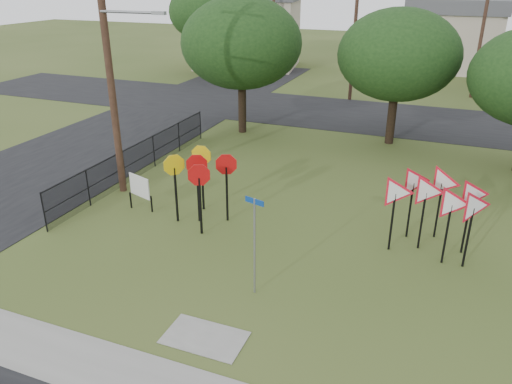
% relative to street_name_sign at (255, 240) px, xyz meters
% --- Properties ---
extents(ground, '(140.00, 140.00, 0.00)m').
position_rel_street_name_sign_xyz_m(ground, '(-0.42, 0.15, -1.67)').
color(ground, '#384B1C').
extents(street_left, '(8.00, 50.00, 0.02)m').
position_rel_street_name_sign_xyz_m(street_left, '(-12.42, 10.15, -1.66)').
color(street_left, black).
rests_on(street_left, ground).
extents(street_far, '(60.00, 8.00, 0.02)m').
position_rel_street_name_sign_xyz_m(street_far, '(-0.42, 20.15, -1.66)').
color(street_far, black).
rests_on(street_far, ground).
extents(curb_pad, '(2.00, 1.20, 0.02)m').
position_rel_street_name_sign_xyz_m(curb_pad, '(-0.42, -2.25, -1.66)').
color(curb_pad, gray).
rests_on(curb_pad, ground).
extents(street_name_sign, '(0.58, 0.18, 2.90)m').
position_rel_street_name_sign_xyz_m(street_name_sign, '(0.00, 0.00, 0.00)').
color(street_name_sign, gray).
rests_on(street_name_sign, ground).
extents(stop_sign_cluster, '(2.31, 2.00, 2.56)m').
position_rel_street_name_sign_xyz_m(stop_sign_cluster, '(-3.42, 3.41, 0.22)').
color(stop_sign_cluster, black).
rests_on(stop_sign_cluster, ground).
extents(yield_sign_cluster, '(3.28, 2.16, 2.60)m').
position_rel_street_name_sign_xyz_m(yield_sign_cluster, '(4.41, 4.29, 0.24)').
color(yield_sign_cluster, black).
rests_on(yield_sign_cluster, ground).
extents(info_board, '(1.07, 0.40, 1.39)m').
position_rel_street_name_sign_xyz_m(info_board, '(-5.97, 3.37, -0.74)').
color(info_board, black).
rests_on(info_board, ground).
extents(utility_pole_main, '(3.55, 0.33, 10.00)m').
position_rel_street_name_sign_xyz_m(utility_pole_main, '(-7.66, 4.65, 3.54)').
color(utility_pole_main, '#442C1F').
rests_on(utility_pole_main, ground).
extents(far_pole_a, '(1.40, 0.24, 9.00)m').
position_rel_street_name_sign_xyz_m(far_pole_a, '(-2.42, 24.15, 2.93)').
color(far_pole_a, '#442C1F').
rests_on(far_pole_a, ground).
extents(far_pole_b, '(1.40, 0.24, 8.50)m').
position_rel_street_name_sign_xyz_m(far_pole_b, '(5.58, 28.15, 2.68)').
color(far_pole_b, '#442C1F').
rests_on(far_pole_b, ground).
extents(far_pole_c, '(1.40, 0.24, 9.00)m').
position_rel_street_name_sign_xyz_m(far_pole_c, '(-10.42, 30.15, 2.93)').
color(far_pole_c, '#442C1F').
rests_on(far_pole_c, ground).
extents(fence_run, '(0.05, 11.55, 1.50)m').
position_rel_street_name_sign_xyz_m(fence_run, '(-8.02, 6.40, -0.88)').
color(fence_run, black).
rests_on(fence_run, ground).
extents(house_left, '(10.58, 8.88, 7.20)m').
position_rel_street_name_sign_xyz_m(house_left, '(-14.42, 34.15, 1.98)').
color(house_left, '#BCAE97').
rests_on(house_left, ground).
extents(house_mid, '(8.40, 8.40, 6.20)m').
position_rel_street_name_sign_xyz_m(house_mid, '(3.58, 40.15, 1.48)').
color(house_mid, '#BCAE97').
rests_on(house_mid, ground).
extents(tree_near_left, '(6.40, 6.40, 7.27)m').
position_rel_street_name_sign_xyz_m(tree_near_left, '(-6.42, 14.15, 3.19)').
color(tree_near_left, black).
rests_on(tree_near_left, ground).
extents(tree_near_mid, '(6.00, 6.00, 6.80)m').
position_rel_street_name_sign_xyz_m(tree_near_mid, '(1.58, 15.15, 2.87)').
color(tree_near_mid, black).
rests_on(tree_near_mid, ground).
extents(tree_far_left, '(6.80, 6.80, 7.73)m').
position_rel_street_name_sign_xyz_m(tree_far_left, '(-16.42, 30.15, 3.50)').
color(tree_far_left, black).
rests_on(tree_far_left, ground).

